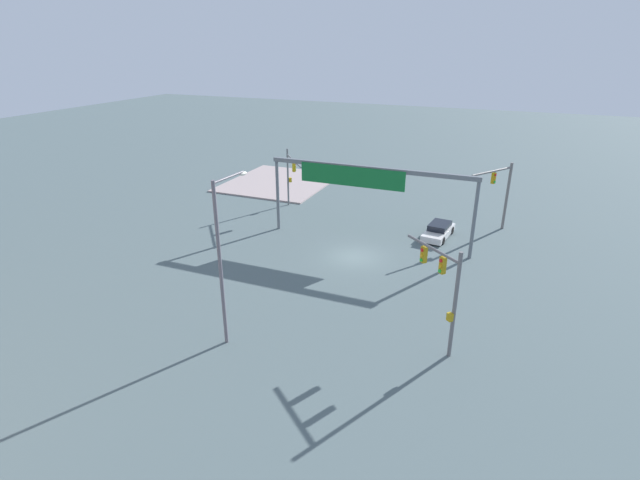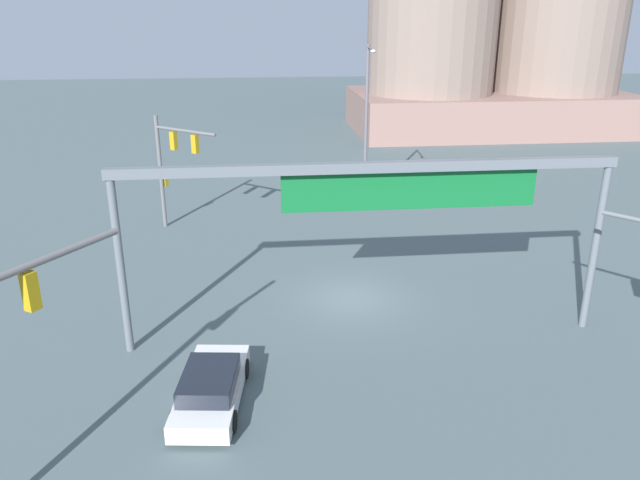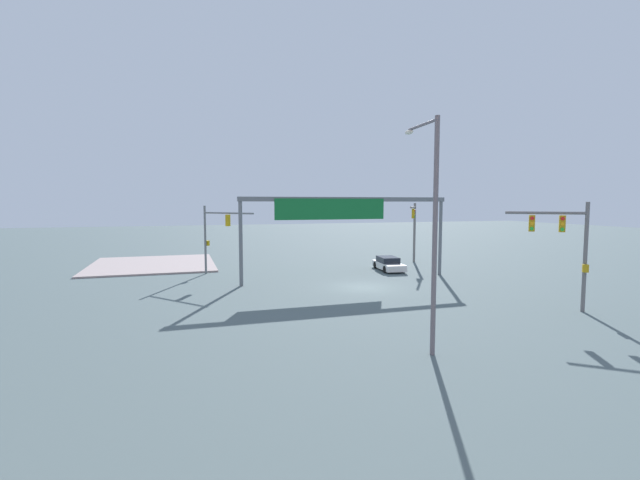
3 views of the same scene
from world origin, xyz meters
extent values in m
plane|color=#4E5E61|center=(0.00, 0.00, 0.00)|extent=(189.28, 189.28, 0.00)
cube|color=#A39291|center=(15.27, -16.91, 0.07)|extent=(11.53, 13.00, 0.15)
cylinder|color=slate|center=(-10.39, -11.11, 3.04)|extent=(0.25, 0.25, 6.09)
cylinder|color=slate|center=(-8.99, -9.01, 5.69)|extent=(2.97, 4.31, 0.18)
cube|color=#B38D10|center=(-9.13, -9.23, 5.07)|extent=(0.39, 0.41, 0.95)
cylinder|color=red|center=(-9.27, -9.14, 5.36)|extent=(0.16, 0.20, 0.20)
cylinder|color=orange|center=(-9.27, -9.14, 5.06)|extent=(0.16, 0.20, 0.20)
cylinder|color=green|center=(-9.27, -9.14, 4.76)|extent=(0.16, 0.20, 0.20)
cylinder|color=slate|center=(-8.90, 10.27, 3.09)|extent=(0.22, 0.22, 6.17)
cylinder|color=slate|center=(-7.29, 8.93, 5.55)|extent=(3.32, 2.81, 0.16)
cube|color=#AF8C15|center=(-7.97, 9.50, 4.94)|extent=(0.41, 0.40, 0.95)
cylinder|color=red|center=(-7.87, 9.62, 5.24)|extent=(0.19, 0.17, 0.20)
cylinder|color=orange|center=(-7.87, 9.62, 4.94)|extent=(0.19, 0.17, 0.20)
cylinder|color=green|center=(-7.87, 9.62, 4.64)|extent=(0.19, 0.17, 0.20)
cube|color=#AF8C15|center=(-6.78, 8.50, 4.94)|extent=(0.41, 0.40, 0.95)
cylinder|color=red|center=(-6.68, 8.62, 5.24)|extent=(0.19, 0.17, 0.20)
cylinder|color=orange|center=(-6.68, 8.62, 4.94)|extent=(0.19, 0.17, 0.20)
cylinder|color=green|center=(-6.68, 8.62, 4.64)|extent=(0.19, 0.17, 0.20)
cube|color=#AF8C15|center=(-8.74, 10.46, 2.50)|extent=(0.38, 0.38, 0.44)
cylinder|color=slate|center=(10.59, -9.84, 2.94)|extent=(0.19, 0.19, 5.87)
cylinder|color=slate|center=(8.85, -7.67, 5.28)|extent=(3.59, 4.43, 0.14)
cube|color=#BA9511|center=(8.87, -7.69, 4.68)|extent=(0.40, 0.41, 0.95)
cylinder|color=red|center=(8.74, -7.80, 4.98)|extent=(0.17, 0.19, 0.20)
cylinder|color=orange|center=(8.74, -7.80, 4.68)|extent=(0.17, 0.19, 0.20)
cylinder|color=green|center=(8.74, -7.80, 4.38)|extent=(0.17, 0.19, 0.20)
cube|color=#BA9511|center=(10.41, -9.99, 2.64)|extent=(0.37, 0.38, 0.44)
cylinder|color=slate|center=(2.99, 13.82, 4.75)|extent=(0.20, 0.20, 9.50)
cylinder|color=slate|center=(2.90, 12.55, 9.35)|extent=(0.30, 2.54, 0.12)
ellipsoid|color=silver|center=(2.81, 11.28, 9.25)|extent=(0.34, 0.62, 0.20)
cylinder|color=slate|center=(-8.41, -3.32, 3.11)|extent=(0.28, 0.28, 6.22)
cylinder|color=slate|center=(8.41, -3.32, 3.11)|extent=(0.28, 0.28, 6.22)
cube|color=slate|center=(0.00, -3.32, 6.39)|extent=(17.22, 0.35, 0.35)
cube|color=#10642D|center=(1.48, -3.11, 5.64)|extent=(8.88, 0.08, 1.61)
cube|color=silver|center=(-5.35, -6.78, 0.44)|extent=(2.29, 4.64, 0.55)
cube|color=black|center=(-5.38, -7.04, 0.96)|extent=(1.82, 2.49, 0.50)
cylinder|color=black|center=(-5.99, -5.31, 0.32)|extent=(0.30, 0.66, 0.64)
cylinder|color=black|center=(-4.37, -5.50, 0.32)|extent=(0.30, 0.66, 0.64)
cylinder|color=black|center=(-6.33, -8.05, 0.32)|extent=(0.30, 0.66, 0.64)
cylinder|color=black|center=(-4.70, -8.25, 0.32)|extent=(0.30, 0.66, 0.64)
camera|label=1|loc=(-10.84, 33.29, 15.97)|focal=27.23mm
camera|label=2|loc=(-3.77, -22.97, 11.20)|focal=34.49mm
camera|label=3|loc=(12.57, 28.92, 6.13)|focal=24.64mm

